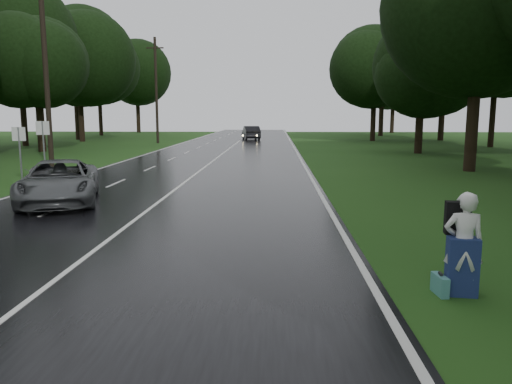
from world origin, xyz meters
The scene contains 16 objects.
ground centered at (0.00, 0.00, 0.00)m, with size 160.00×160.00×0.00m, color #204715.
road centered at (0.00, 20.00, 0.02)m, with size 12.00×140.00×0.04m, color black.
lane_center centered at (0.00, 20.00, 0.04)m, with size 0.12×140.00×0.01m, color silver.
grey_car centered at (-3.36, 9.08, 0.77)m, with size 2.44×5.29×1.47m, color #4E5153.
far_car centered at (1.17, 51.78, 0.86)m, with size 1.73×4.95×1.63m, color black.
hitchhiker centered at (7.25, 0.83, 0.83)m, with size 0.71×0.65×1.80m.
suitcase centered at (6.89, 0.81, 0.17)m, with size 0.14×0.48×0.34m, color teal.
utility_pole_mid centered at (-8.50, 19.72, 0.00)m, with size 1.80×0.28×10.82m, color black, non-canonical shape.
utility_pole_far centered at (-8.50, 45.09, 0.00)m, with size 1.80×0.28×10.99m, color black, non-canonical shape.
road_sign_a centered at (-7.20, 13.90, 0.00)m, with size 0.60×0.10×2.51m, color white, non-canonical shape.
road_sign_b centered at (-7.20, 16.18, 0.00)m, with size 0.66×0.10×2.74m, color white, non-canonical shape.
tree_left_e centered at (-15.25, 32.77, 0.00)m, with size 8.45×8.45×13.20m, color black, non-canonical shape.
tree_left_f centered at (-17.79, 47.88, 0.00)m, with size 9.92×9.92×15.50m, color black, non-canonical shape.
tree_right_d centered at (14.65, 19.72, 0.00)m, with size 9.82×9.82×15.35m, color black, non-canonical shape.
tree_right_e centered at (15.40, 32.13, 0.00)m, with size 7.19×7.19×11.23m, color black, non-canonical shape.
tree_right_f centered at (15.37, 50.47, 0.00)m, with size 9.28×9.28×14.50m, color black, non-canonical shape.
Camera 1 is at (4.04, -7.41, 3.07)m, focal length 34.57 mm.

